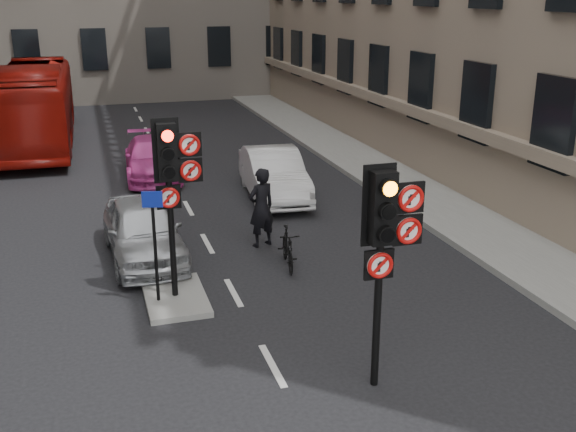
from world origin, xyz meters
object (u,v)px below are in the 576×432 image
motorcycle (288,248)px  info_sign (154,231)px  signal_near (387,231)px  car_silver (143,230)px  motorcyclist (261,208)px  signal_far (173,171)px  car_pink (153,158)px  bus_red (35,105)px  car_white (274,174)px

motorcycle → info_sign: size_ratio=0.67×
signal_near → car_silver: (-3.05, 6.50, -1.89)m
signal_near → motorcyclist: 6.69m
signal_far → car_pink: bearing=86.8°
car_silver → bus_red: bearing=99.1°
car_silver → motorcycle: (3.05, -1.50, -0.24)m
car_pink → signal_far: bearing=-89.9°
signal_far → bus_red: size_ratio=0.31×
info_sign → car_pink: bearing=97.8°
car_silver → bus_red: 14.26m
bus_red → car_silver: bearing=-77.4°
motorcycle → signal_near: bearing=-81.0°
signal_near → motorcycle: bearing=90.1°
car_white → bus_red: 12.39m
signal_far → info_sign: 1.21m
signal_far → signal_near: bearing=-57.0°
info_sign → signal_far: bearing=33.4°
car_silver → car_pink: bearing=79.5°
signal_far → bus_red: bearing=101.6°
car_white → info_sign: bearing=-118.0°
car_white → car_silver: bearing=-132.8°
car_silver → car_pink: car_silver is taller
motorcycle → info_sign: bearing=-150.1°
signal_far → car_white: size_ratio=0.81×
info_sign → motorcycle: bearing=34.5°
bus_red → motorcycle: 16.58m
car_silver → motorcyclist: (2.83, -0.01, 0.29)m
motorcyclist → motorcycle: bearing=78.1°
car_white → signal_near: bearing=-91.6°
motorcyclist → info_sign: bearing=23.2°
car_silver → bus_red: size_ratio=0.36×
bus_red → motorcyclist: bus_red is taller
motorcycle → motorcyclist: size_ratio=0.77×
car_white → car_pink: (-3.24, 3.55, -0.09)m
car_white → info_sign: (-4.22, -6.51, 0.85)m
signal_near → car_white: bearing=83.5°
info_sign → car_silver: bearing=103.7°
signal_near → car_silver: signal_near is taller
car_silver → motorcyclist: motorcyclist is taller
signal_far → car_silver: (-0.45, 2.50, -2.01)m
car_silver → car_white: bearing=39.5°
signal_far → motorcycle: bearing=21.2°
signal_near → info_sign: 5.00m
motorcyclist → car_pink: bearing=-96.2°
signal_near → car_pink: bearing=98.4°
car_white → motorcycle: size_ratio=2.91×
signal_near → bus_red: size_ratio=0.31×
motorcyclist → bus_red: bearing=-87.6°
motorcycle → motorcyclist: (-0.22, 1.49, 0.52)m
signal_near → motorcycle: signal_near is taller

